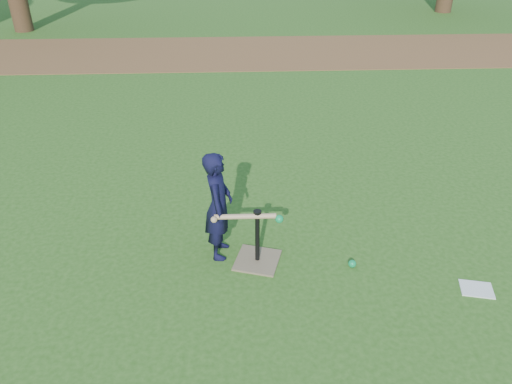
{
  "coord_description": "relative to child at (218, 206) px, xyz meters",
  "views": [
    {
      "loc": [
        -0.27,
        -4.4,
        3.25
      ],
      "look_at": [
        -0.07,
        -0.06,
        0.65
      ],
      "focal_mm": 35.0,
      "sensor_mm": 36.0,
      "label": 1
    }
  ],
  "objects": [
    {
      "name": "ground",
      "position": [
        0.45,
        0.2,
        -0.58
      ],
      "size": [
        80.0,
        80.0,
        0.0
      ],
      "primitive_type": "plane",
      "color": "#285116",
      "rests_on": "ground"
    },
    {
      "name": "wiffle_ball_ground",
      "position": [
        1.33,
        -0.3,
        -0.54
      ],
      "size": [
        0.08,
        0.08,
        0.08
      ],
      "primitive_type": "sphere",
      "color": "#0C8E4C",
      "rests_on": "ground"
    },
    {
      "name": "swing_action",
      "position": [
        0.3,
        -0.2,
        -0.01
      ],
      "size": [
        0.7,
        0.14,
        0.08
      ],
      "color": "tan",
      "rests_on": "ground"
    },
    {
      "name": "batting_tee",
      "position": [
        0.38,
        -0.16,
        -0.47
      ],
      "size": [
        0.54,
        0.54,
        0.61
      ],
      "color": "#7A654D",
      "rests_on": "ground"
    },
    {
      "name": "dirt_strip",
      "position": [
        0.45,
        7.7,
        -0.58
      ],
      "size": [
        24.0,
        3.0,
        0.01
      ],
      "primitive_type": "cube",
      "color": "brown",
      "rests_on": "ground"
    },
    {
      "name": "clipboard",
      "position": [
        2.45,
        -0.69,
        -0.58
      ],
      "size": [
        0.34,
        0.29,
        0.01
      ],
      "primitive_type": "cube",
      "rotation": [
        0.0,
        0.0,
        -0.23
      ],
      "color": "white",
      "rests_on": "ground"
    },
    {
      "name": "child",
      "position": [
        0.0,
        0.0,
        0.0
      ],
      "size": [
        0.31,
        0.45,
        1.17
      ],
      "primitive_type": "imported",
      "rotation": [
        0.0,
        0.0,
        1.49
      ],
      "color": "black",
      "rests_on": "ground"
    }
  ]
}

